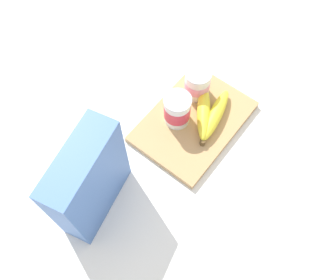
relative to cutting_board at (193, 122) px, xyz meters
name	(u,v)px	position (x,y,z in m)	size (l,w,h in m)	color
ground_plane	(193,123)	(0.00, 0.00, -0.01)	(2.40, 2.40, 0.00)	silver
cutting_board	(193,122)	(0.00, 0.00, 0.00)	(0.30, 0.21, 0.02)	tan
cereal_box	(89,182)	(-0.31, 0.05, 0.11)	(0.20, 0.07, 0.24)	#4770B7
yogurt_cup_front	(177,110)	(-0.02, 0.04, 0.05)	(0.07, 0.07, 0.09)	white
yogurt_cup_back	(197,83)	(0.07, 0.04, 0.05)	(0.07, 0.07, 0.08)	white
banana_bunch	(209,114)	(0.03, -0.03, 0.03)	(0.17, 0.12, 0.04)	yellow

